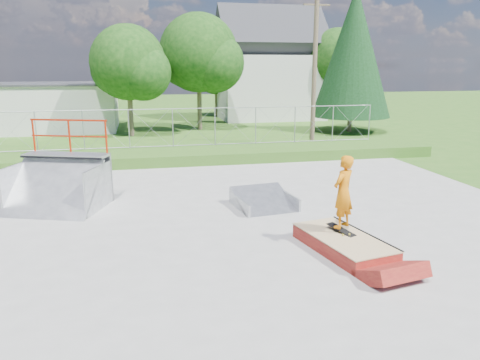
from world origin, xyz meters
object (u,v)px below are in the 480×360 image
Objects in this scene: skater at (343,195)px; quarter_pipe at (54,168)px; flat_bank_ramp at (264,200)px; grind_box at (343,244)px.

quarter_pipe is at bearing -67.98° from skater.
flat_bank_ramp is at bearing 9.25° from quarter_pipe.
flat_bank_ramp is (-0.91, 3.71, 0.06)m from grind_box.
flat_bank_ramp is 3.69m from skater.
grind_box is 1.57× the size of flat_bank_ramp.
grind_box is 1.14m from skater.
quarter_pipe is 1.47× the size of flat_bank_ramp.
quarter_pipe is at bearing 161.58° from flat_bank_ramp.
skater is at bearing -12.79° from quarter_pipe.
skater is (7.09, -4.57, -0.01)m from quarter_pipe.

